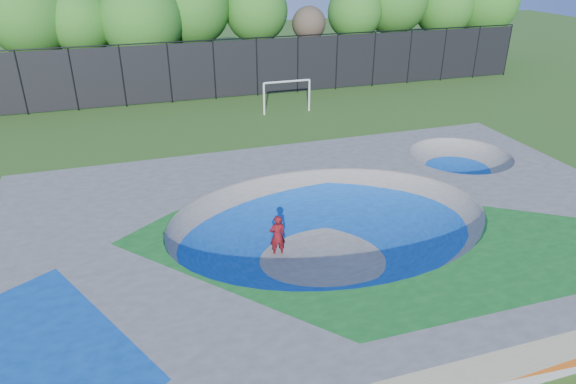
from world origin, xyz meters
The scene contains 7 objects.
ground centered at (0.00, 0.00, 0.00)m, with size 120.00×120.00×0.00m, color #2E5718.
skate_deck centered at (0.00, 0.00, 0.75)m, with size 22.00×14.00×1.50m, color gray.
skater centered at (-1.69, 0.49, 0.77)m, with size 0.56×0.37×1.54m, color red.
skateboard centered at (-1.69, 0.49, 0.03)m, with size 0.78×0.22×0.05m, color black.
soccer_goal centered at (3.74, 16.42, 1.43)m, with size 3.12×0.12×2.06m.
fence centered at (0.00, 21.00, 2.10)m, with size 48.09×0.09×4.04m.
treeline centered at (1.72, 25.73, 5.12)m, with size 52.80×7.00×8.46m.
Camera 1 is at (-5.94, -13.91, 9.64)m, focal length 32.00 mm.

